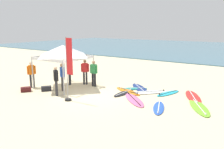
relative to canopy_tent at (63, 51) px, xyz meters
name	(u,v)px	position (x,y,z in m)	size (l,w,h in m)	color
ground_plane	(90,95)	(2.61, -0.55, -2.39)	(80.00, 80.00, 0.00)	beige
sea	(208,49)	(2.61, 31.92, -2.34)	(80.00, 36.00, 0.10)	teal
canopy_tent	(63,51)	(0.00, 0.00, 0.00)	(2.89, 2.89, 2.75)	#B7B7BC
surfboard_cyan	(168,93)	(6.31, 2.24, -2.35)	(1.08, 1.97, 0.19)	#23B2CC
surfboard_lime	(199,107)	(8.41, 0.82, -2.35)	(1.85, 2.60, 0.19)	#7AD12D
surfboard_teal	(132,89)	(4.06, 1.96, -2.35)	(1.76, 1.53, 0.19)	#19847F
surfboard_pink	(134,100)	(5.22, 0.05, -2.35)	(2.24, 2.17, 0.19)	pink
surfboard_blue	(159,108)	(6.80, -0.38, -2.35)	(1.14, 1.99, 0.19)	blue
surfboard_black	(124,93)	(4.10, 0.82, -2.35)	(0.61, 1.89, 0.19)	black
surfboard_white	(148,92)	(5.22, 1.76, -2.35)	(2.26, 2.27, 0.19)	white
surfboard_navy	(140,88)	(4.45, 2.28, -2.35)	(2.27, 2.28, 0.19)	navy
surfboard_red	(193,97)	(7.73, 2.35, -2.35)	(1.74, 2.64, 0.19)	red
surfboard_orange	(128,91)	(4.11, 1.28, -2.35)	(2.22, 1.34, 0.19)	orange
person_red	(85,70)	(0.78, 1.21, -1.40)	(0.47, 0.38, 1.71)	#2D2D33
person_green	(94,72)	(1.58, 1.15, -1.40)	(0.55, 0.27, 1.71)	black
person_grey	(70,70)	(-0.05, 0.57, -1.40)	(0.37, 0.49, 1.71)	#2D2D33
person_orange	(32,73)	(-1.55, -1.34, -1.40)	(0.36, 0.50, 1.71)	#2D2D33
person_blue	(62,75)	(0.63, -0.75, -1.40)	(0.48, 0.38, 1.71)	#2D2D33
person_black	(56,79)	(1.08, -1.67, -1.40)	(0.47, 0.38, 1.71)	#2D2D33
banner_flag	(69,72)	(2.38, -1.96, -0.81)	(0.60, 0.36, 3.40)	#99999E
gear_bag_near_tent	(26,89)	(-1.07, -2.18, -2.25)	(0.60, 0.32, 0.28)	#4C1919
gear_bag_by_pole	(46,89)	(-0.20, -1.35, -2.25)	(0.60, 0.32, 0.28)	#232328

